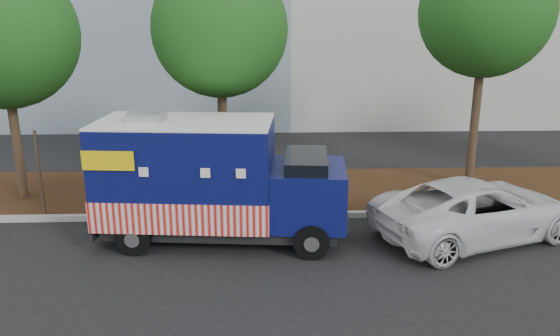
{
  "coord_description": "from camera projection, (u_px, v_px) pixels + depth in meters",
  "views": [
    {
      "loc": [
        0.64,
        -12.25,
        5.35
      ],
      "look_at": [
        1.11,
        0.6,
        1.62
      ],
      "focal_mm": 35.0,
      "sensor_mm": 36.0,
      "label": 1
    }
  ],
  "objects": [
    {
      "name": "tree_c",
      "position": [
        486.0,
        12.0,
        15.51
      ],
      "size": [
        3.77,
        3.77,
        7.21
      ],
      "color": "#38281C",
      "rests_on": "ground"
    },
    {
      "name": "ground",
      "position": [
        235.0,
        240.0,
        13.23
      ],
      "size": [
        120.0,
        120.0,
        0.0
      ],
      "primitive_type": "plane",
      "color": "black",
      "rests_on": "ground"
    },
    {
      "name": "tree_a",
      "position": [
        2.0,
        35.0,
        14.53
      ],
      "size": [
        4.0,
        4.0,
        6.74
      ],
      "color": "#38281C",
      "rests_on": "ground"
    },
    {
      "name": "tree_b",
      "position": [
        220.0,
        30.0,
        14.54
      ],
      "size": [
        3.65,
        3.65,
        6.69
      ],
      "color": "#38281C",
      "rests_on": "ground"
    },
    {
      "name": "curb",
      "position": [
        238.0,
        216.0,
        14.55
      ],
      "size": [
        120.0,
        0.18,
        0.15
      ],
      "primitive_type": "cube",
      "color": "#9E9E99",
      "rests_on": "ground"
    },
    {
      "name": "food_truck",
      "position": [
        209.0,
        183.0,
        12.91
      ],
      "size": [
        6.09,
        2.73,
        3.12
      ],
      "rotation": [
        0.0,
        0.0,
        -0.09
      ],
      "color": "black",
      "rests_on": "ground"
    },
    {
      "name": "white_car",
      "position": [
        477.0,
        209.0,
        13.19
      ],
      "size": [
        5.69,
        4.01,
        1.44
      ],
      "primitive_type": "imported",
      "rotation": [
        0.0,
        0.0,
        1.92
      ],
      "color": "silver",
      "rests_on": "ground"
    },
    {
      "name": "mulch_strip",
      "position": [
        240.0,
        191.0,
        16.57
      ],
      "size": [
        120.0,
        4.0,
        0.15
      ],
      "primitive_type": "cube",
      "color": "black",
      "rests_on": "ground"
    },
    {
      "name": "sign_post",
      "position": [
        40.0,
        175.0,
        14.25
      ],
      "size": [
        0.06,
        0.06,
        2.4
      ],
      "primitive_type": "cube",
      "color": "#473828",
      "rests_on": "ground"
    }
  ]
}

